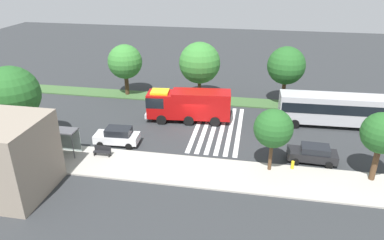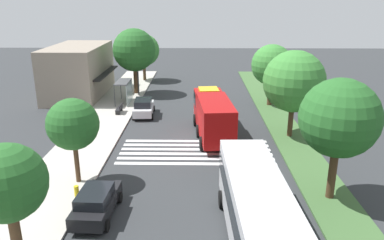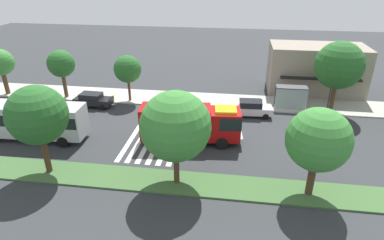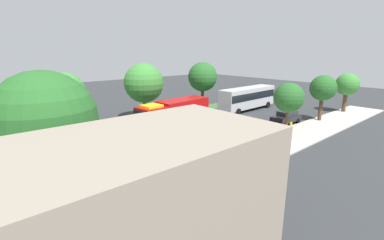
% 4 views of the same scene
% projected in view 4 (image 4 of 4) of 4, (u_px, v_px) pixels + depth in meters
% --- Properties ---
extents(ground_plane, '(120.00, 120.00, 0.00)m').
position_uv_depth(ground_plane, '(188.00, 132.00, 30.01)').
color(ground_plane, '#2D3033').
extents(sidewalk, '(60.00, 4.79, 0.14)m').
position_uv_depth(sidewalk, '(252.00, 153.00, 23.38)').
color(sidewalk, '#ADA89E').
rests_on(sidewalk, ground_plane).
extents(median_strip, '(60.00, 3.00, 0.14)m').
position_uv_depth(median_strip, '(150.00, 118.00, 35.94)').
color(median_strip, '#3D6033').
rests_on(median_strip, ground_plane).
extents(crosswalk, '(4.95, 11.85, 0.01)m').
position_uv_depth(crosswalk, '(205.00, 128.00, 31.65)').
color(crosswalk, silver).
rests_on(crosswalk, ground_plane).
extents(fire_truck, '(9.57, 3.47, 3.52)m').
position_uv_depth(fire_truck, '(172.00, 114.00, 29.83)').
color(fire_truck, '#A50C0C').
rests_on(fire_truck, ground_plane).
extents(parked_car_west, '(4.41, 2.16, 1.63)m').
position_uv_depth(parked_car_west, '(286.00, 117.00, 33.21)').
color(parked_car_west, black).
rests_on(parked_car_west, ground_plane).
extents(parked_car_mid, '(4.41, 2.26, 1.76)m').
position_uv_depth(parked_car_mid, '(167.00, 151.00, 21.62)').
color(parked_car_mid, silver).
rests_on(parked_car_mid, ground_plane).
extents(transit_bus, '(11.21, 3.16, 3.51)m').
position_uv_depth(transit_bus, '(248.00, 97.00, 40.81)').
color(transit_bus, '#B2B2B7').
rests_on(transit_bus, ground_plane).
extents(bus_stop_shelter, '(3.50, 1.40, 2.46)m').
position_uv_depth(bus_stop_shelter, '(132.00, 165.00, 16.67)').
color(bus_stop_shelter, '#4C4C51').
rests_on(bus_stop_shelter, sidewalk).
extents(bench_near_shelter, '(1.60, 0.50, 0.90)m').
position_uv_depth(bench_near_shelter, '(182.00, 166.00, 19.50)').
color(bench_near_shelter, black).
rests_on(bench_near_shelter, sidewalk).
extents(street_lamp, '(0.36, 0.36, 6.54)m').
position_uv_depth(street_lamp, '(58.00, 145.00, 14.22)').
color(street_lamp, '#2D2D30').
rests_on(street_lamp, sidewalk).
extents(storefront_building, '(11.75, 6.68, 6.06)m').
position_uv_depth(storefront_building, '(123.00, 220.00, 9.39)').
color(storefront_building, gray).
rests_on(storefront_building, ground_plane).
extents(sidewalk_tree_far_west, '(3.26, 3.26, 5.73)m').
position_uv_depth(sidewalk_tree_far_west, '(347.00, 85.00, 38.64)').
color(sidewalk_tree_far_west, '#513823').
rests_on(sidewalk_tree_far_west, sidewalk).
extents(sidewalk_tree_west, '(3.28, 3.28, 5.89)m').
position_uv_depth(sidewalk_tree_west, '(323.00, 88.00, 33.54)').
color(sidewalk_tree_west, '#513823').
rests_on(sidewalk_tree_west, sidewalk).
extents(sidewalk_tree_center, '(3.25, 3.25, 5.55)m').
position_uv_depth(sidewalk_tree_center, '(289.00, 98.00, 28.41)').
color(sidewalk_tree_center, '#513823').
rests_on(sidewalk_tree_center, sidewalk).
extents(sidewalk_tree_east, '(5.14, 5.14, 7.90)m').
position_uv_depth(sidewalk_tree_east, '(46.00, 121.00, 13.24)').
color(sidewalk_tree_east, '#513823').
rests_on(sidewalk_tree_east, sidewalk).
extents(median_tree_far_west, '(4.52, 4.52, 7.23)m').
position_uv_depth(median_tree_far_west, '(203.00, 77.00, 40.76)').
color(median_tree_far_west, '#47301E').
rests_on(median_tree_far_west, median_strip).
extents(median_tree_west, '(5.14, 5.14, 7.34)m').
position_uv_depth(median_tree_west, '(144.00, 83.00, 34.23)').
color(median_tree_west, '#47301E').
rests_on(median_tree_west, median_strip).
extents(median_tree_center, '(4.42, 4.42, 6.66)m').
position_uv_depth(median_tree_center, '(65.00, 93.00, 28.18)').
color(median_tree_center, '#47301E').
rests_on(median_tree_center, median_strip).
extents(fire_hydrant, '(0.28, 0.28, 0.70)m').
position_uv_depth(fire_hydrant, '(291.00, 125.00, 30.91)').
color(fire_hydrant, gold).
rests_on(fire_hydrant, sidewalk).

